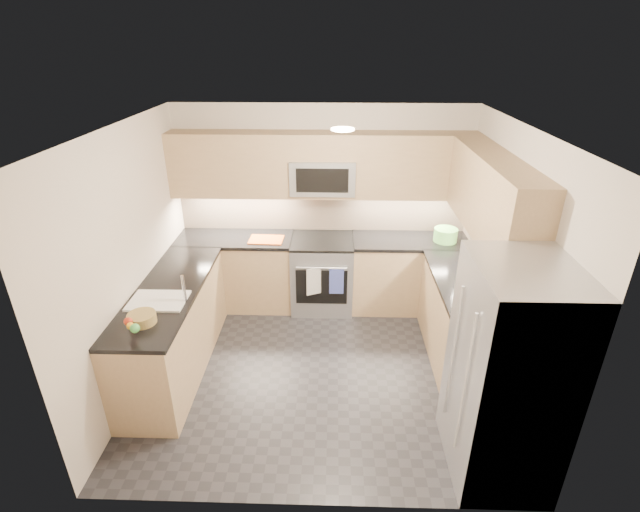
{
  "coord_description": "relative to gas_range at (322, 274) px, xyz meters",
  "views": [
    {
      "loc": [
        0.13,
        -3.94,
        3.19
      ],
      "look_at": [
        0.0,
        0.35,
        1.15
      ],
      "focal_mm": 26.0,
      "sensor_mm": 36.0,
      "label": 1
    }
  ],
  "objects": [
    {
      "name": "wall_front",
      "position": [
        0.0,
        -2.88,
        0.79
      ],
      "size": [
        3.6,
        0.02,
        2.5
      ],
      "primitive_type": "cube",
      "color": "beige",
      "rests_on": "floor"
    },
    {
      "name": "base_cab_back_right",
      "position": [
        1.09,
        0.02,
        -0.01
      ],
      "size": [
        1.42,
        0.6,
        0.9
      ],
      "primitive_type": "cube",
      "color": "tan",
      "rests_on": "floor"
    },
    {
      "name": "microwave",
      "position": [
        0.0,
        0.12,
        1.24
      ],
      "size": [
        0.76,
        0.4,
        0.4
      ],
      "primitive_type": "cube",
      "color": "#93969A",
      "rests_on": "upper_cab_back"
    },
    {
      "name": "fridge_handle_right",
      "position": [
        1.08,
        -2.25,
        0.49
      ],
      "size": [
        0.02,
        0.02,
        1.2
      ],
      "primitive_type": "cylinder",
      "color": "#B2B5BA",
      "rests_on": "refrigerator"
    },
    {
      "name": "range_cooktop",
      "position": [
        0.0,
        0.0,
        0.46
      ],
      "size": [
        0.76,
        0.65,
        0.03
      ],
      "primitive_type": "cube",
      "color": "black",
      "rests_on": "gas_range"
    },
    {
      "name": "refrigerator",
      "position": [
        1.45,
        -2.43,
        0.45
      ],
      "size": [
        0.7,
        0.9,
        1.8
      ],
      "primitive_type": "cube",
      "color": "#A7A9AF",
      "rests_on": "floor"
    },
    {
      "name": "base_cab_peninsula",
      "position": [
        -1.5,
        -1.28,
        -0.01
      ],
      "size": [
        0.6,
        2.0,
        0.9
      ],
      "primitive_type": "cube",
      "color": "tan",
      "rests_on": "floor"
    },
    {
      "name": "gas_range",
      "position": [
        0.0,
        0.0,
        0.0
      ],
      "size": [
        0.76,
        0.65,
        0.91
      ],
      "primitive_type": "cube",
      "color": "gray",
      "rests_on": "floor"
    },
    {
      "name": "backsplash_back",
      "position": [
        0.0,
        0.32,
        0.74
      ],
      "size": [
        3.6,
        0.01,
        0.51
      ],
      "primitive_type": "cube",
      "color": "tan",
      "rests_on": "wall_back"
    },
    {
      "name": "countertop_peninsula",
      "position": [
        -1.5,
        -1.28,
        0.47
      ],
      "size": [
        0.63,
        2.0,
        0.04
      ],
      "primitive_type": "cube",
      "color": "black",
      "rests_on": "base_cab_peninsula"
    },
    {
      "name": "oven_door_glass",
      "position": [
        0.0,
        -0.33,
        -0.01
      ],
      "size": [
        0.62,
        0.02,
        0.45
      ],
      "primitive_type": "cube",
      "color": "black",
      "rests_on": "gas_range"
    },
    {
      "name": "upper_cab_back",
      "position": [
        0.0,
        0.15,
        1.37
      ],
      "size": [
        3.6,
        0.35,
        0.75
      ],
      "primitive_type": "cube",
      "color": "tan",
      "rests_on": "wall_back"
    },
    {
      "name": "countertop_back_left",
      "position": [
        -1.09,
        0.02,
        0.47
      ],
      "size": [
        1.42,
        0.63,
        0.04
      ],
      "primitive_type": "cube",
      "color": "black",
      "rests_on": "base_cab_back_left"
    },
    {
      "name": "backsplash_right",
      "position": [
        1.8,
        -0.82,
        0.74
      ],
      "size": [
        0.01,
        2.3,
        0.51
      ],
      "primitive_type": "cube",
      "color": "tan",
      "rests_on": "wall_right"
    },
    {
      "name": "fruit_basket",
      "position": [
        -1.51,
        -1.88,
        0.53
      ],
      "size": [
        0.32,
        0.32,
        0.09
      ],
      "primitive_type": "cylinder",
      "rotation": [
        0.0,
        0.0,
        0.4
      ],
      "color": "#9C8348",
      "rests_on": "countertop_peninsula"
    },
    {
      "name": "upper_cab_right",
      "position": [
        1.62,
        -1.0,
        1.37
      ],
      "size": [
        0.35,
        1.95,
        0.75
      ],
      "primitive_type": "cube",
      "color": "tan",
      "rests_on": "wall_right"
    },
    {
      "name": "fruit_orange",
      "position": [
        -1.51,
        -2.1,
        0.6
      ],
      "size": [
        0.06,
        0.06,
        0.06
      ],
      "primitive_type": "sphere",
      "color": "yellow",
      "rests_on": "fruit_basket"
    },
    {
      "name": "fruit_apple",
      "position": [
        -1.56,
        -2.04,
        0.6
      ],
      "size": [
        0.07,
        0.07,
        0.07
      ],
      "primitive_type": "sphere",
      "color": "#A52812",
      "rests_on": "fruit_basket"
    },
    {
      "name": "faucet",
      "position": [
        -1.24,
        -1.53,
        0.62
      ],
      "size": [
        0.03,
        0.03,
        0.28
      ],
      "primitive_type": "cylinder",
      "color": "silver",
      "rests_on": "countertop_peninsula"
    },
    {
      "name": "fridge_handle_left",
      "position": [
        1.08,
        -2.61,
        0.49
      ],
      "size": [
        0.02,
        0.02,
        1.2
      ],
      "primitive_type": "cylinder",
      "color": "#B2B5BA",
      "rests_on": "refrigerator"
    },
    {
      "name": "oven_handle",
      "position": [
        0.0,
        -0.35,
        0.26
      ],
      "size": [
        0.6,
        0.02,
        0.02
      ],
      "primitive_type": "cylinder",
      "rotation": [
        0.0,
        1.57,
        0.0
      ],
      "color": "#B2B5BA",
      "rests_on": "gas_range"
    },
    {
      "name": "base_cab_back_left",
      "position": [
        -1.09,
        0.02,
        -0.01
      ],
      "size": [
        1.42,
        0.6,
        0.9
      ],
      "primitive_type": "cube",
      "color": "tan",
      "rests_on": "floor"
    },
    {
      "name": "cutting_board",
      "position": [
        -0.68,
        -0.05,
        0.49
      ],
      "size": [
        0.42,
        0.3,
        0.01
      ],
      "primitive_type": "cube",
      "rotation": [
        0.0,
        0.0,
        -0.04
      ],
      "color": "#E45915",
      "rests_on": "countertop_back_left"
    },
    {
      "name": "fruit_pear",
      "position": [
        -1.46,
        -2.13,
        0.6
      ],
      "size": [
        0.08,
        0.08,
        0.08
      ],
      "primitive_type": "sphere",
      "color": "green",
      "rests_on": "fruit_basket"
    },
    {
      "name": "dish_towel_check",
      "position": [
        -0.09,
        -0.37,
        0.1
      ],
      "size": [
        0.17,
        0.09,
        0.35
      ],
      "primitive_type": "cube",
      "rotation": [
        0.0,
        0.0,
        0.43
      ],
      "color": "silver",
      "rests_on": "oven_handle"
    },
    {
      "name": "sink_basin",
      "position": [
        -1.5,
        -1.53,
        0.42
      ],
      "size": [
        0.52,
        0.38,
        0.16
      ],
      "primitive_type": "cube",
      "color": "white",
      "rests_on": "base_cab_peninsula"
    },
    {
      "name": "wall_right",
      "position": [
        1.8,
        -1.28,
        0.79
      ],
      "size": [
        0.02,
        3.2,
        2.5
      ],
      "primitive_type": "cube",
      "color": "beige",
      "rests_on": "floor"
    },
    {
      "name": "floor",
      "position": [
        0.0,
        -1.28,
        -0.46
      ],
      "size": [
        3.6,
        3.2,
        0.0
      ],
      "primitive_type": "cube",
      "color": "#232328",
      "rests_on": "ground"
    },
    {
      "name": "countertop_right",
      "position": [
        1.5,
        -1.12,
        0.47
      ],
      "size": [
        0.63,
        1.7,
        0.04
      ],
      "primitive_type": "cube",
      "color": "black",
      "rests_on": "base_cab_right"
    },
    {
      "name": "wall_back",
      "position": [
        0.0,
        0.32,
        0.79
      ],
      "size": [
        3.6,
        0.02,
        2.5
      ],
      "primitive_type": "cube",
      "color": "beige",
      "rests_on": "floor"
    },
    {
      "name": "ceiling",
      "position": [
        0.0,
        -1.28,
        2.04
      ],
      "size": [
        3.6,
        3.2,
        0.02
      ],
      "primitive_type": "cube",
      "color": "beige",
      "rests_on": "wall_back"
    },
    {
      "name": "dish_towel_blue",
      "position": [
        0.18,
        -0.37,
        0.1
      ],
      "size": [
        0.17,
        0.01,
        0.32
      ],
      "primitive_type": "cube",
      "rotation": [
        0.0,
        0.0,
        0.0
      ],
      "color": "#374499",
      "rests_on": "oven_handle"
    },
    {
      "name": "countertop_back_right",
      "position": [
        1.09,
        0.02,
        0.47
      ],
      "size": [
        1.42,
        0.63,
        0.04
      ],
      "primitive_type": "cube",
      "color": "black",
      "rests_on": "base_cab_back_right"
    },
    {
      "name": "base_cab_right",
      "position": [
        1.5,
        -1.12,
        -0.01
      ],
      "size": [
        0.6,
        1.7,
        0.9
      ],
      "primitive_type": "cube",
      "color": "tan",
      "rests_on": "floor"
    },
    {
      "name": "microwave_door",
      "position": [
        0.0,
        -0.08,
        1.24
      ],
      "size": [
        0.6,
        0.01,
        0.28
      ],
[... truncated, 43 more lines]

